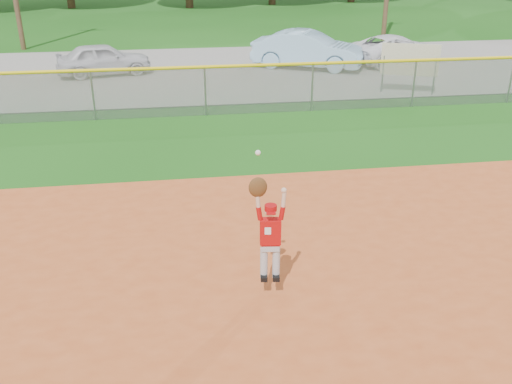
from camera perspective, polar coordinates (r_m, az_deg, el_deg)
ground at (r=8.85m, az=-0.74°, el=-11.45°), size 120.00×120.00×0.00m
parking_strip at (r=23.68m, az=-5.96°, el=11.89°), size 44.00×10.00×0.03m
car_white_a at (r=23.61m, az=-15.01°, el=12.72°), size 3.82×2.14×1.23m
car_blue at (r=24.14m, az=5.19°, el=13.99°), size 4.73×3.36×1.48m
car_white_b at (r=25.77m, az=13.73°, el=13.74°), size 4.60×3.30×1.16m
sponsor_sign at (r=20.67m, az=15.13°, el=12.51°), size 1.85×0.73×1.73m
outfield_fence at (r=17.65m, az=-5.10°, el=10.39°), size 40.06×0.10×1.55m
ballplayer at (r=8.50m, az=1.26°, el=-3.81°), size 0.56×0.25×2.11m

